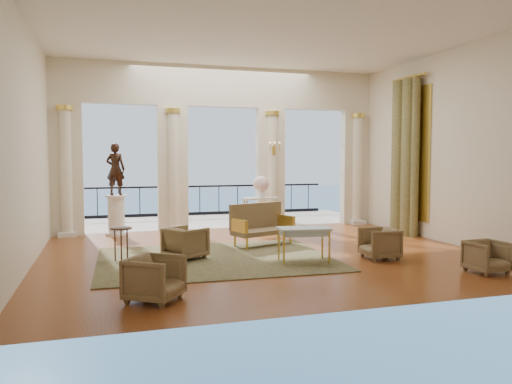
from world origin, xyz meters
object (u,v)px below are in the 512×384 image
object	(u,v)px
armchair_a	(155,276)
side_table	(121,232)
game_table	(304,231)
pedestal	(116,216)
armchair_b	(487,255)
armchair_c	(379,242)
armchair_d	(186,241)
settee	(260,224)
statue	(115,169)
console_table	(261,203)

from	to	relation	value
armchair_a	side_table	size ratio (longest dim) A/B	1.05
armchair_a	game_table	size ratio (longest dim) A/B	0.68
armchair_a	pedestal	world-z (taller)	pedestal
armchair_b	armchair_c	size ratio (longest dim) A/B	0.92
armchair_a	armchair_d	bearing A→B (deg)	17.33
armchair_b	settee	world-z (taller)	settee
game_table	armchair_c	bearing A→B (deg)	2.03
armchair_a	settee	xyz separation A→B (m)	(2.76, 3.86, 0.12)
armchair_b	pedestal	distance (m)	8.72
armchair_a	armchair_b	xyz separation A→B (m)	(5.70, 0.05, -0.04)
armchair_d	statue	world-z (taller)	statue
armchair_c	console_table	bearing A→B (deg)	-161.42
pedestal	armchair_b	bearing A→B (deg)	-45.83
pedestal	game_table	bearing A→B (deg)	-53.14
console_table	side_table	bearing A→B (deg)	-146.33
armchair_d	pedestal	xyz separation A→B (m)	(-1.23, 3.54, 0.15)
armchair_c	pedestal	world-z (taller)	pedestal
settee	game_table	distance (m)	2.06
armchair_b	settee	bearing A→B (deg)	124.48
game_table	statue	distance (m)	5.71
settee	pedestal	distance (m)	3.97
side_table	settee	bearing A→B (deg)	18.30
armchair_c	side_table	world-z (taller)	armchair_c
armchair_d	settee	bearing A→B (deg)	-92.63
armchair_a	side_table	xyz separation A→B (m)	(-0.36, 2.82, 0.22)
pedestal	side_table	distance (m)	3.48
armchair_a	settee	bearing A→B (deg)	-0.89
settee	pedestal	world-z (taller)	pedestal
armchair_d	game_table	bearing A→B (deg)	-146.59
settee	console_table	xyz separation A→B (m)	(0.65, 1.99, 0.30)
console_table	settee	bearing A→B (deg)	-113.04
armchair_d	pedestal	world-z (taller)	pedestal
armchair_c	console_table	xyz separation A→B (m)	(-1.15, 4.17, 0.43)
settee	armchair_a	bearing A→B (deg)	-145.13
armchair_d	side_table	size ratio (longest dim) A/B	1.06
side_table	pedestal	bearing A→B (deg)	90.11
armchair_b	armchair_a	bearing A→B (deg)	177.28
armchair_c	armchair_d	xyz separation A→B (m)	(-3.69, 1.08, 0.02)
armchair_b	armchair_c	bearing A→B (deg)	121.82
armchair_b	armchair_d	size ratio (longest dim) A/B	0.88
console_table	side_table	size ratio (longest dim) A/B	1.50
settee	pedestal	bearing A→B (deg)	122.49
armchair_d	console_table	world-z (taller)	console_table
armchair_c	settee	bearing A→B (deg)	-137.29
armchair_d	settee	distance (m)	2.19
armchair_a	statue	bearing A→B (deg)	38.07
armchair_b	console_table	distance (m)	6.26
armchair_d	game_table	distance (m)	2.34
armchair_a	armchair_d	world-z (taller)	armchair_d
armchair_c	statue	world-z (taller)	statue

